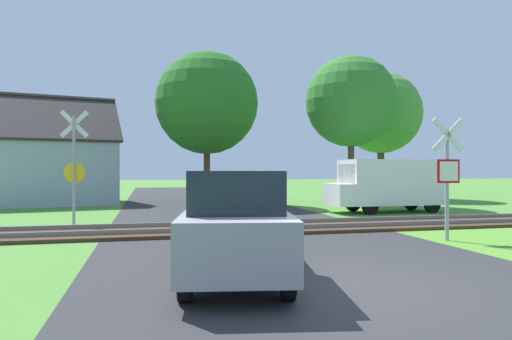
% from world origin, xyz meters
% --- Properties ---
extents(ground_plane, '(160.00, 160.00, 0.00)m').
position_xyz_m(ground_plane, '(0.00, 0.00, 0.00)').
color(ground_plane, '#4C8433').
extents(road_asphalt, '(8.15, 80.00, 0.01)m').
position_xyz_m(road_asphalt, '(0.00, 2.00, 0.00)').
color(road_asphalt, '#2D2D30').
rests_on(road_asphalt, ground).
extents(rail_track, '(60.00, 2.60, 0.22)m').
position_xyz_m(rail_track, '(0.00, 6.71, 0.06)').
color(rail_track, '#422D1E').
rests_on(rail_track, ground).
extents(stop_sign_near, '(0.88, 0.17, 3.12)m').
position_xyz_m(stop_sign_near, '(4.50, 3.55, 1.74)').
color(stop_sign_near, '#9E9EA5').
rests_on(stop_sign_near, ground).
extents(crossing_sign_far, '(0.88, 0.16, 3.69)m').
position_xyz_m(crossing_sign_far, '(-5.14, 8.70, 2.02)').
color(crossing_sign_far, '#9E9EA5').
rests_on(crossing_sign_far, ground).
extents(house, '(7.71, 7.46, 5.85)m').
position_xyz_m(house, '(-7.92, 19.81, 1.87)').
color(house, '#99A3B7').
rests_on(house, ground).
extents(tree_right, '(4.67, 4.67, 7.66)m').
position_xyz_m(tree_right, '(7.26, 15.02, 5.31)').
color(tree_right, '#513823').
rests_on(tree_right, ground).
extents(tree_center, '(5.38, 5.38, 8.02)m').
position_xyz_m(tree_center, '(0.15, 17.33, 5.32)').
color(tree_center, '#513823').
rests_on(tree_center, ground).
extents(tree_far, '(5.16, 5.16, 8.04)m').
position_xyz_m(tree_far, '(11.60, 19.86, 5.44)').
color(tree_far, '#513823').
rests_on(tree_far, ground).
extents(mail_truck, '(4.92, 1.95, 2.24)m').
position_xyz_m(mail_truck, '(7.09, 11.04, 1.24)').
color(mail_truck, white).
rests_on(mail_truck, ground).
extents(parked_car, '(2.31, 4.22, 1.78)m').
position_xyz_m(parked_car, '(-1.49, 0.88, 0.89)').
color(parked_car, '#99999E').
rests_on(parked_car, ground).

